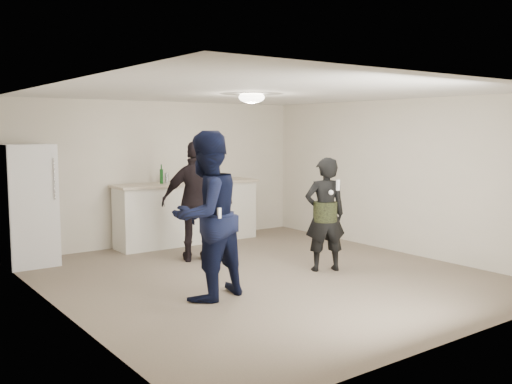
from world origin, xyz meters
TOP-DOWN VIEW (x-y plane):
  - floor at (0.00, 0.00)m, footprint 6.00×6.00m
  - ceiling at (0.00, 0.00)m, footprint 6.00×6.00m
  - wall_back at (0.00, 3.00)m, footprint 6.00×0.00m
  - wall_front at (0.00, -3.00)m, footprint 6.00×0.00m
  - wall_left at (-2.75, 0.00)m, footprint 0.00×6.00m
  - wall_right at (2.75, 0.00)m, footprint 0.00×6.00m
  - counter at (0.31, 2.67)m, footprint 2.60×0.56m
  - counter_top at (0.31, 2.67)m, footprint 2.68×0.64m
  - fridge at (-2.41, 2.60)m, footprint 0.70×0.70m
  - fridge_handle at (-2.13, 2.23)m, footprint 0.02×0.02m
  - ceiling_dome at (0.00, 0.30)m, footprint 0.36×0.36m
  - shaker at (-0.06, 2.77)m, footprint 0.08×0.08m
  - man at (-1.18, -0.42)m, footprint 1.13×0.97m
  - woman at (0.89, -0.25)m, footprint 0.70×0.60m
  - camo_shorts at (0.89, -0.25)m, footprint 0.34×0.34m
  - spectator at (-0.26, 1.37)m, footprint 1.17×0.87m
  - remote_man at (-1.18, -0.70)m, footprint 0.04×0.04m
  - nunchuk_man at (-1.06, -0.67)m, footprint 0.07×0.07m
  - remote_woman at (0.89, -0.50)m, footprint 0.04×0.04m
  - nunchuk_woman at (0.79, -0.47)m, footprint 0.07×0.07m
  - bottle_cluster at (0.40, 2.60)m, footprint 1.21×0.23m

SIDE VIEW (x-z plane):
  - floor at x=0.00m, z-range 0.00..0.00m
  - counter at x=0.31m, z-range 0.00..1.05m
  - woman at x=0.89m, z-range 0.00..1.62m
  - camo_shorts at x=0.89m, z-range 0.71..0.99m
  - fridge at x=-2.41m, z-range 0.00..1.80m
  - spectator at x=-0.26m, z-range 0.00..1.84m
  - nunchuk_man at x=-1.06m, z-range 0.95..1.01m
  - man at x=-1.18m, z-range 0.00..2.00m
  - remote_man at x=-1.18m, z-range 0.98..1.12m
  - counter_top at x=0.31m, z-range 1.05..1.09m
  - nunchuk_woman at x=0.79m, z-range 1.11..1.18m
  - shaker at x=-0.06m, z-range 1.09..1.26m
  - bottle_cluster at x=0.40m, z-range 1.07..1.32m
  - wall_back at x=0.00m, z-range -1.75..4.25m
  - wall_front at x=0.00m, z-range -1.75..4.25m
  - wall_left at x=-2.75m, z-range -1.75..4.25m
  - wall_right at x=2.75m, z-range -1.75..4.25m
  - remote_woman at x=0.89m, z-range 1.18..1.32m
  - fridge_handle at x=-2.13m, z-range 1.00..1.60m
  - ceiling_dome at x=0.00m, z-range 2.37..2.53m
  - ceiling at x=0.00m, z-range 2.50..2.50m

